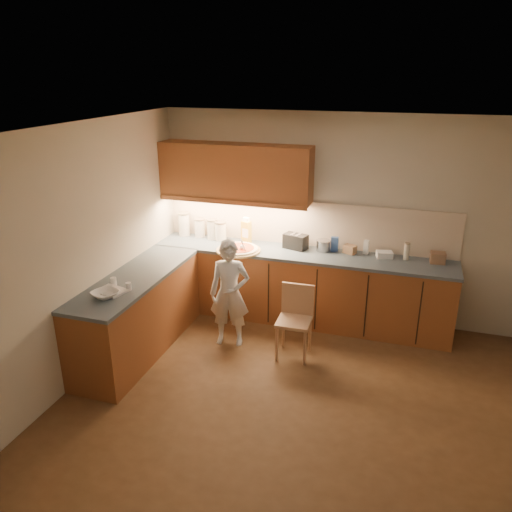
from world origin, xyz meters
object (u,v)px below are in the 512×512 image
(oil_jug, at_px, (246,231))
(wooden_chair, at_px, (295,315))
(pizza_on_board, at_px, (239,249))
(toaster, at_px, (296,241))
(child, at_px, (230,293))

(oil_jug, bearing_deg, wooden_chair, -46.96)
(pizza_on_board, height_order, oil_jug, oil_jug)
(wooden_chair, distance_m, toaster, 1.12)
(wooden_chair, relative_size, toaster, 2.49)
(child, height_order, toaster, child)
(toaster, bearing_deg, child, -102.75)
(child, relative_size, toaster, 3.88)
(oil_jug, distance_m, toaster, 0.67)
(pizza_on_board, height_order, child, child)
(child, bearing_deg, oil_jug, 87.33)
(wooden_chair, relative_size, oil_jug, 2.36)
(pizza_on_board, height_order, toaster, pizza_on_board)
(child, bearing_deg, pizza_on_board, 90.15)
(pizza_on_board, bearing_deg, wooden_chair, -35.39)
(pizza_on_board, distance_m, oil_jug, 0.36)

